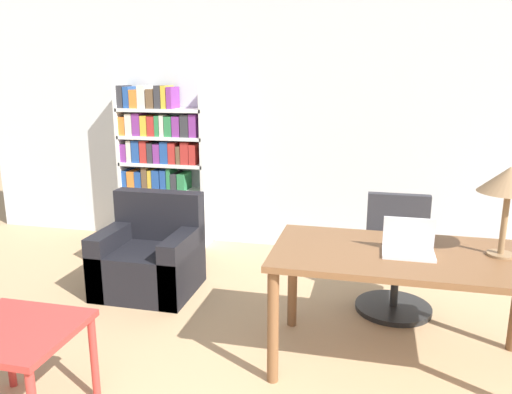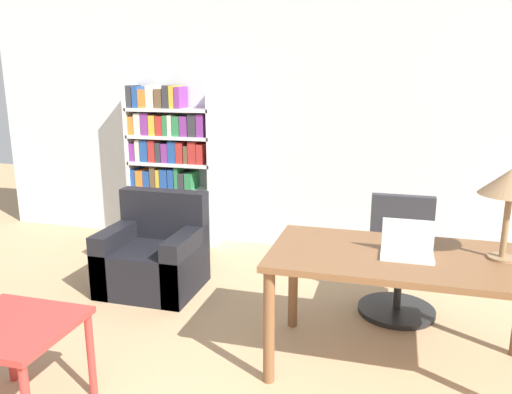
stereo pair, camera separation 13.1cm
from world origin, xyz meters
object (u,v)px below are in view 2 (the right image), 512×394
object	(u,v)px
office_chair	(399,264)
side_table_blue	(13,337)
desk	(404,270)
laptop	(407,248)
armchair	(154,258)
bookshelf	(168,166)
table_lamp	(511,184)

from	to	relation	value
office_chair	side_table_blue	size ratio (longest dim) A/B	1.42
desk	laptop	xyz separation A→B (m)	(0.01, -0.01, 0.15)
office_chair	side_table_blue	xyz separation A→B (m)	(-1.99, -1.89, 0.09)
armchair	laptop	bearing A→B (deg)	-19.31
bookshelf	office_chair	bearing A→B (deg)	-23.77
desk	office_chair	world-z (taller)	office_chair
desk	office_chair	bearing A→B (deg)	90.60
side_table_blue	armchair	bearing A→B (deg)	92.23
desk	bookshelf	bearing A→B (deg)	141.99
table_lamp	armchair	world-z (taller)	table_lamp
table_lamp	armchair	size ratio (longest dim) A/B	0.66
desk	armchair	bearing A→B (deg)	160.90
laptop	office_chair	xyz separation A→B (m)	(-0.02, 0.86, -0.43)
table_lamp	bookshelf	distance (m)	3.58
office_chair	table_lamp	bearing A→B (deg)	-53.93
table_lamp	side_table_blue	world-z (taller)	table_lamp
table_lamp	armchair	xyz separation A→B (m)	(-2.61, 0.63, -0.94)
table_lamp	bookshelf	bearing A→B (deg)	148.53
bookshelf	laptop	bearing A→B (deg)	-38.08
armchair	bookshelf	bearing A→B (deg)	109.11
laptop	table_lamp	bearing A→B (deg)	10.08
desk	office_chair	xyz separation A→B (m)	(-0.01, 0.85, -0.28)
desk	laptop	bearing A→B (deg)	-53.76
armchair	bookshelf	xyz separation A→B (m)	(-0.43, 1.23, 0.57)
table_lamp	office_chair	distance (m)	1.27
desk	laptop	world-z (taller)	laptop
desk	laptop	size ratio (longest dim) A/B	5.33
laptop	office_chair	size ratio (longest dim) A/B	0.34
office_chair	side_table_blue	bearing A→B (deg)	-136.43
laptop	armchair	distance (m)	2.26
side_table_blue	bookshelf	bearing A→B (deg)	99.42
table_lamp	office_chair	size ratio (longest dim) A/B	0.60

